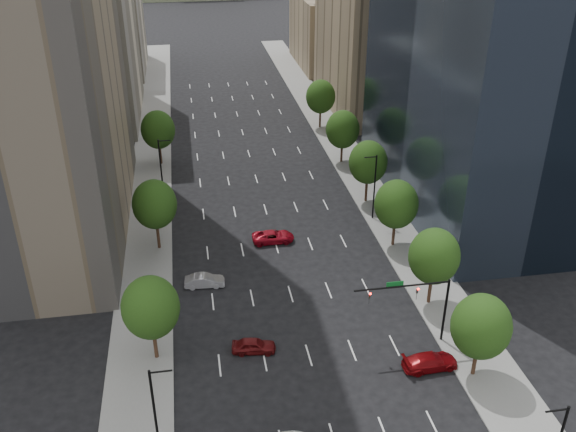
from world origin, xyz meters
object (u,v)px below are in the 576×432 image
car_maroon (254,346)px  car_red_near (430,361)px  car_red_far (273,237)px  traffic_signal (422,299)px  car_silver (205,281)px

car_maroon → car_red_near: bearing=-99.8°
car_red_far → traffic_signal: bearing=-153.4°
car_red_near → car_maroon: 16.25m
car_red_near → car_red_far: size_ratio=1.00×
traffic_signal → car_red_near: 5.65m
car_red_near → car_silver: 25.56m
car_red_far → car_silver: bearing=133.1°
car_silver → car_red_near: bearing=-126.6°
car_maroon → car_red_far: size_ratio=0.80×
car_maroon → car_red_far: bearing=-5.7°
traffic_signal → car_red_far: 24.27m
car_silver → car_red_far: (8.78, 8.27, 0.00)m
car_red_near → car_maroon: car_red_near is taller
car_maroon → car_silver: 12.31m
car_red_near → car_silver: bearing=46.3°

